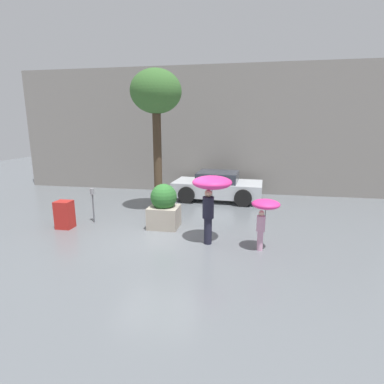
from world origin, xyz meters
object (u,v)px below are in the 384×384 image
person_adult (211,189)px  parked_car_near (218,186)px  parking_meter (93,198)px  planter_box (164,207)px  street_tree (156,96)px  person_child (265,210)px  newspaper_box (65,215)px

person_adult → parked_car_near: bearing=40.5°
parking_meter → planter_box: bearing=-0.9°
street_tree → person_adult: bearing=-49.1°
planter_box → person_child: 3.40m
person_adult → parking_meter: size_ratio=1.60×
planter_box → person_adult: (1.65, -1.04, 0.87)m
person_adult → person_child: bearing=-65.2°
person_child → newspaper_box: bearing=-171.9°
planter_box → parked_car_near: size_ratio=0.36×
person_adult → parking_meter: bearing=112.7°
planter_box → newspaper_box: size_ratio=1.60×
planter_box → parking_meter: size_ratio=1.21×
newspaper_box → person_child: bearing=-6.4°
planter_box → parked_car_near: 4.24m
person_adult → parking_meter: (-4.16, 1.08, -0.70)m
person_child → street_tree: street_tree is taller
planter_box → newspaper_box: (-3.15, -0.65, -0.24)m
person_adult → parking_meter: person_adult is taller
planter_box → parked_car_near: bearing=71.2°
planter_box → parking_meter: planter_box is taller
parked_car_near → newspaper_box: size_ratio=4.40×
parking_meter → person_adult: bearing=-14.5°
person_child → street_tree: 5.74m
parked_car_near → newspaper_box: 6.49m
parked_car_near → parking_meter: size_ratio=3.31×
newspaper_box → person_adult: bearing=-4.6°
newspaper_box → parking_meter: bearing=47.3°
parked_car_near → newspaper_box: bearing=139.4°
person_adult → newspaper_box: bearing=122.6°
person_child → newspaper_box: person_child is taller
parking_meter → newspaper_box: (-0.64, -0.69, -0.41)m
street_tree → newspaper_box: street_tree is taller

